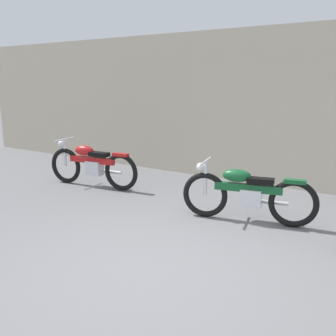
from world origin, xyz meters
TOP-DOWN VIEW (x-y plane):
  - ground_plane at (0.00, 0.00)m, footprint 40.00×40.00m
  - building_wall at (0.00, 4.38)m, footprint 18.00×0.30m
  - motorcycle_green at (0.29, 2.01)m, footprint 1.98×0.70m
  - motorcycle_red at (-3.08, 2.21)m, footprint 2.08×0.61m

SIDE VIEW (x-z plane):
  - ground_plane at x=0.00m, z-range 0.00..0.00m
  - motorcycle_green at x=0.29m, z-range -0.02..0.89m
  - motorcycle_red at x=-3.08m, z-range -0.02..0.92m
  - building_wall at x=0.00m, z-range 0.00..3.12m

